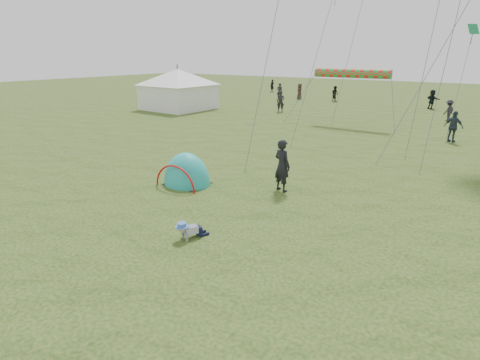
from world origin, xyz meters
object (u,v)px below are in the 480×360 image
Objects in this scene: crawling_toddler at (189,230)px; event_marquee at (178,88)px; popup_tent at (187,184)px; standing_adult at (282,166)px.

event_marquee reaches higher than crawling_toddler.
standing_adult reaches higher than popup_tent.
crawling_toddler is 0.28× the size of popup_tent.
popup_tent is (-3.12, 3.41, -0.26)m from crawling_toddler.
popup_tent is at bearing 39.56° from standing_adult.
standing_adult is at bearing 19.54° from popup_tent.
popup_tent is at bearing 155.79° from crawling_toddler.
popup_tent is 21.46m from event_marquee.
event_marquee is (-18.19, 14.07, 0.95)m from standing_adult.
standing_adult is at bearing 109.74° from crawling_toddler.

